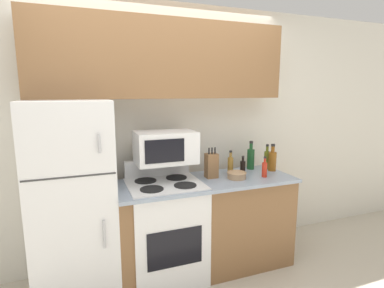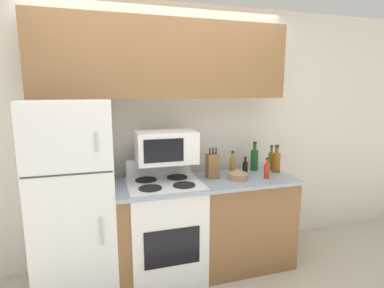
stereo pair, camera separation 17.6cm
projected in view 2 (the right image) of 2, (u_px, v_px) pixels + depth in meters
wall_back at (163, 135)px, 3.03m from camera, size 8.00×0.05×2.55m
lower_cabinets at (206, 225)px, 2.87m from camera, size 1.67×0.61×0.90m
refrigerator at (75, 198)px, 2.52m from camera, size 0.64×0.70×1.65m
upper_cabinets at (165, 60)px, 2.74m from camera, size 2.32×0.30×0.70m
stove at (165, 229)px, 2.74m from camera, size 0.65×0.59×1.07m
microwave at (166, 147)px, 2.71m from camera, size 0.53×0.36×0.28m
knife_block at (212, 166)px, 2.82m from camera, size 0.11×0.10×0.29m
bowl at (238, 176)px, 2.79m from camera, size 0.19×0.19×0.06m
bottle_whiskey at (276, 162)px, 3.03m from camera, size 0.08×0.08×0.28m
bottle_vinegar at (232, 166)px, 2.93m from camera, size 0.06×0.06×0.24m
bottle_wine_green at (254, 159)px, 3.11m from camera, size 0.08×0.08×0.30m
bottle_olive_oil at (271, 160)px, 3.12m from camera, size 0.06×0.06×0.26m
bottle_soy_sauce at (245, 168)px, 2.95m from camera, size 0.05×0.05×0.18m
bottle_hot_sauce at (267, 170)px, 2.82m from camera, size 0.05×0.05×0.20m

